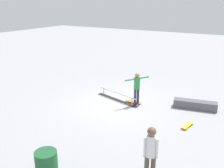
# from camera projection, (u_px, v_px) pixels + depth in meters

# --- Properties ---
(ground_plane) EXTENTS (60.00, 60.00, 0.00)m
(ground_plane) POSITION_uv_depth(u_px,v_px,m) (119.00, 104.00, 12.30)
(ground_plane) COLOR #9E9EA3
(grind_rail) EXTENTS (2.62, 0.92, 0.41)m
(grind_rail) POSITION_uv_depth(u_px,v_px,m) (117.00, 97.00, 12.69)
(grind_rail) COLOR black
(grind_rail) RESTS_ON ground_plane
(skate_ledge) EXTENTS (1.98, 0.84, 0.39)m
(skate_ledge) POSITION_uv_depth(u_px,v_px,m) (195.00, 105.00, 11.68)
(skate_ledge) COLOR #595960
(skate_ledge) RESTS_ON ground_plane
(skater_main) EXTENTS (0.75, 1.14, 1.61)m
(skater_main) POSITION_uv_depth(u_px,v_px,m) (137.00, 86.00, 11.88)
(skater_main) COLOR #2D3351
(skater_main) RESTS_ON ground_plane
(skateboard_main) EXTENTS (0.81, 0.28, 0.09)m
(skateboard_main) POSITION_uv_depth(u_px,v_px,m) (133.00, 102.00, 12.34)
(skateboard_main) COLOR orange
(skateboard_main) RESTS_ON ground_plane
(bystander_white_shirt) EXTENTS (0.39, 0.26, 1.72)m
(bystander_white_shirt) POSITION_uv_depth(u_px,v_px,m) (151.00, 153.00, 6.63)
(bystander_white_shirt) COLOR brown
(bystander_white_shirt) RESTS_ON ground_plane
(loose_skateboard_yellow) EXTENTS (0.36, 0.82, 0.09)m
(loose_skateboard_yellow) POSITION_uv_depth(u_px,v_px,m) (188.00, 125.00, 10.04)
(loose_skateboard_yellow) COLOR yellow
(loose_skateboard_yellow) RESTS_ON ground_plane
(trash_bin) EXTENTS (0.63, 0.63, 0.83)m
(trash_bin) POSITION_uv_depth(u_px,v_px,m) (47.00, 165.00, 7.04)
(trash_bin) COLOR #1E592D
(trash_bin) RESTS_ON ground_plane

